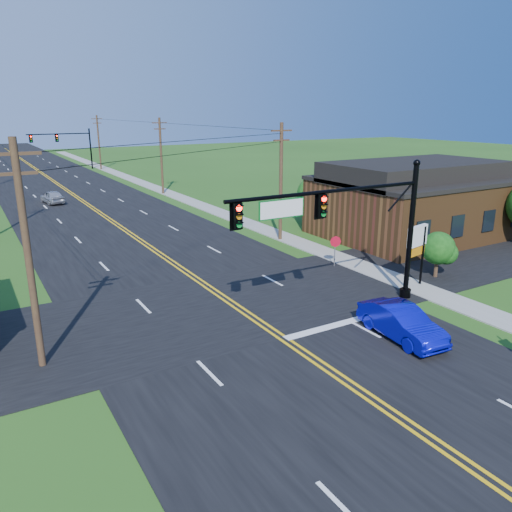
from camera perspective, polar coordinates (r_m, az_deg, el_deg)
ground at (r=17.97m, az=15.86°, el=-17.78°), size 260.00×260.00×0.00m
road_main at (r=61.72m, az=-19.81°, el=6.22°), size 16.00×220.00×0.04m
road_cross at (r=26.52m, az=-3.12°, el=-5.51°), size 70.00×10.00×0.04m
sidewalk at (r=55.31m, az=-6.96°, el=6.01°), size 2.00×160.00×0.08m
signal_mast_main at (r=24.29m, az=10.30°, el=3.87°), size 11.30×0.60×7.48m
signal_mast_far at (r=91.39m, az=-21.15°, el=11.98°), size 10.98×0.60×7.48m
brick_building at (r=42.57m, az=17.46°, el=5.43°), size 14.20×11.20×4.70m
utility_pole_left_a at (r=20.62m, az=-24.63°, el=0.29°), size 1.80×0.28×9.00m
utility_pole_right_a at (r=38.56m, az=2.86°, el=8.65°), size 1.80×0.28×9.00m
utility_pole_right_b at (r=61.81m, az=-10.79°, el=11.31°), size 1.80×0.28×9.00m
utility_pole_right_c at (r=90.51m, az=-17.53°, el=12.39°), size 1.80×0.28×9.00m
tree_right_back at (r=45.65m, az=6.59°, el=7.09°), size 3.00×3.00×4.10m
shrub_corner at (r=32.09m, az=20.10°, el=0.84°), size 2.00×2.00×2.86m
blue_car at (r=23.37m, az=16.27°, el=-7.38°), size 1.97×4.65×1.49m
distant_car at (r=59.12m, az=-22.25°, el=6.24°), size 2.28×4.36×1.41m
stop_sign at (r=32.71m, az=9.05°, el=1.28°), size 0.70×0.31×2.07m
pylon_sign at (r=29.72m, az=17.89°, el=1.45°), size 1.78×0.62×3.63m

